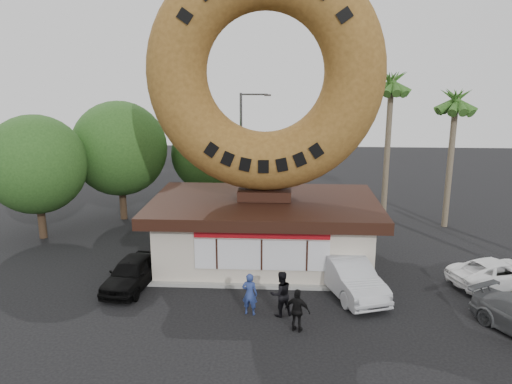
{
  "coord_description": "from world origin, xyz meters",
  "views": [
    {
      "loc": [
        0.91,
        -17.82,
        9.58
      ],
      "look_at": [
        -0.31,
        4.0,
        4.16
      ],
      "focal_mm": 35.0,
      "sensor_mm": 36.0,
      "label": 1
    }
  ],
  "objects_px": {
    "person_right": "(297,311)",
    "car_white": "(497,273)",
    "giant_donut": "(265,73)",
    "donut_shop": "(264,229)",
    "person_center": "(281,294)",
    "street_lamp": "(243,145)",
    "person_left": "(250,294)",
    "car_silver": "(348,275)",
    "car_black": "(132,273)"
  },
  "relations": [
    {
      "from": "person_left",
      "to": "car_white",
      "type": "relative_size",
      "value": 0.39
    },
    {
      "from": "giant_donut",
      "to": "car_silver",
      "type": "height_order",
      "value": "giant_donut"
    },
    {
      "from": "person_left",
      "to": "car_silver",
      "type": "height_order",
      "value": "person_left"
    },
    {
      "from": "person_right",
      "to": "car_black",
      "type": "height_order",
      "value": "person_right"
    },
    {
      "from": "street_lamp",
      "to": "car_silver",
      "type": "xyz_separation_m",
      "value": [
        5.67,
        -13.39,
        -3.68
      ]
    },
    {
      "from": "donut_shop",
      "to": "car_white",
      "type": "bearing_deg",
      "value": -12.11
    },
    {
      "from": "donut_shop",
      "to": "person_left",
      "type": "xyz_separation_m",
      "value": [
        -0.36,
        -5.59,
        -0.9
      ]
    },
    {
      "from": "donut_shop",
      "to": "car_white",
      "type": "relative_size",
      "value": 2.52
    },
    {
      "from": "giant_donut",
      "to": "street_lamp",
      "type": "xyz_separation_m",
      "value": [
        -1.86,
        10.0,
        -4.9
      ]
    },
    {
      "from": "person_center",
      "to": "car_silver",
      "type": "bearing_deg",
      "value": -164.89
    },
    {
      "from": "person_left",
      "to": "person_right",
      "type": "xyz_separation_m",
      "value": [
        1.87,
        -1.24,
        -0.03
      ]
    },
    {
      "from": "giant_donut",
      "to": "person_left",
      "type": "height_order",
      "value": "giant_donut"
    },
    {
      "from": "car_silver",
      "to": "car_white",
      "type": "bearing_deg",
      "value": -9.69
    },
    {
      "from": "person_left",
      "to": "person_center",
      "type": "relative_size",
      "value": 0.93
    },
    {
      "from": "person_right",
      "to": "street_lamp",
      "type": "bearing_deg",
      "value": -58.36
    },
    {
      "from": "person_left",
      "to": "car_silver",
      "type": "bearing_deg",
      "value": -141.19
    },
    {
      "from": "donut_shop",
      "to": "person_right",
      "type": "height_order",
      "value": "donut_shop"
    },
    {
      "from": "street_lamp",
      "to": "person_right",
      "type": "bearing_deg",
      "value": -78.71
    },
    {
      "from": "person_left",
      "to": "car_white",
      "type": "xyz_separation_m",
      "value": [
        10.98,
        3.31,
        -0.25
      ]
    },
    {
      "from": "person_left",
      "to": "street_lamp",
      "type": "bearing_deg",
      "value": -73.75
    },
    {
      "from": "donut_shop",
      "to": "car_silver",
      "type": "height_order",
      "value": "donut_shop"
    },
    {
      "from": "car_silver",
      "to": "person_center",
      "type": "bearing_deg",
      "value": -161.15
    },
    {
      "from": "donut_shop",
      "to": "car_black",
      "type": "height_order",
      "value": "donut_shop"
    },
    {
      "from": "street_lamp",
      "to": "car_silver",
      "type": "bearing_deg",
      "value": -67.06
    },
    {
      "from": "person_center",
      "to": "person_right",
      "type": "distance_m",
      "value": 1.36
    },
    {
      "from": "street_lamp",
      "to": "donut_shop",
      "type": "bearing_deg",
      "value": -79.5
    },
    {
      "from": "car_silver",
      "to": "person_right",
      "type": "bearing_deg",
      "value": -142.43
    },
    {
      "from": "car_black",
      "to": "car_silver",
      "type": "distance_m",
      "value": 9.63
    },
    {
      "from": "car_white",
      "to": "donut_shop",
      "type": "bearing_deg",
      "value": 58.39
    },
    {
      "from": "person_center",
      "to": "car_silver",
      "type": "distance_m",
      "value": 3.7
    },
    {
      "from": "person_center",
      "to": "car_white",
      "type": "relative_size",
      "value": 0.42
    },
    {
      "from": "car_silver",
      "to": "giant_donut",
      "type": "bearing_deg",
      "value": 119.56
    },
    {
      "from": "giant_donut",
      "to": "donut_shop",
      "type": "bearing_deg",
      "value": -90.0
    },
    {
      "from": "car_black",
      "to": "person_center",
      "type": "bearing_deg",
      "value": -11.73
    },
    {
      "from": "giant_donut",
      "to": "street_lamp",
      "type": "bearing_deg",
      "value": 100.51
    },
    {
      "from": "person_center",
      "to": "car_silver",
      "type": "relative_size",
      "value": 0.38
    },
    {
      "from": "donut_shop",
      "to": "street_lamp",
      "type": "height_order",
      "value": "street_lamp"
    },
    {
      "from": "car_black",
      "to": "car_white",
      "type": "relative_size",
      "value": 0.92
    },
    {
      "from": "donut_shop",
      "to": "person_center",
      "type": "bearing_deg",
      "value": -81.1
    },
    {
      "from": "giant_donut",
      "to": "car_white",
      "type": "xyz_separation_m",
      "value": [
        10.62,
        -2.3,
        -8.77
      ]
    },
    {
      "from": "street_lamp",
      "to": "person_left",
      "type": "relative_size",
      "value": 4.61
    },
    {
      "from": "donut_shop",
      "to": "street_lamp",
      "type": "xyz_separation_m",
      "value": [
        -1.86,
        10.02,
        2.72
      ]
    },
    {
      "from": "donut_shop",
      "to": "giant_donut",
      "type": "relative_size",
      "value": 1.0
    },
    {
      "from": "street_lamp",
      "to": "person_center",
      "type": "relative_size",
      "value": 4.3
    },
    {
      "from": "person_center",
      "to": "car_black",
      "type": "xyz_separation_m",
      "value": [
        -6.69,
        2.28,
        -0.24
      ]
    },
    {
      "from": "person_right",
      "to": "car_white",
      "type": "bearing_deg",
      "value": -133.07
    },
    {
      "from": "donut_shop",
      "to": "car_black",
      "type": "xyz_separation_m",
      "value": [
        -5.81,
        -3.36,
        -1.07
      ]
    },
    {
      "from": "person_center",
      "to": "car_silver",
      "type": "height_order",
      "value": "person_center"
    },
    {
      "from": "giant_donut",
      "to": "person_left",
      "type": "distance_m",
      "value": 10.2
    },
    {
      "from": "person_left",
      "to": "car_silver",
      "type": "distance_m",
      "value": 4.73
    }
  ]
}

